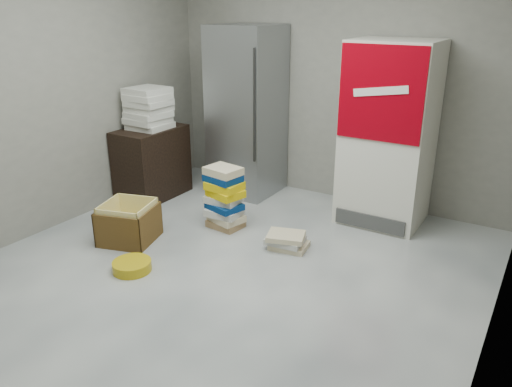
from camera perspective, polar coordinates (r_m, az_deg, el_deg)
The scene contains 10 objects.
ground at distance 3.99m, azimuth -6.68°, elevation -11.12°, with size 5.00×5.00×0.00m, color silver.
room_shell at distance 3.40m, azimuth -7.98°, elevation 15.53°, with size 4.04×5.04×2.82m.
steel_fridge at distance 5.76m, azimuth -1.03°, elevation 9.31°, with size 0.70×0.72×1.90m.
coke_cooler at distance 5.09m, azimuth 14.89°, elevation 6.54°, with size 0.80×0.73×1.80m.
wood_shelf at distance 5.84m, azimuth -11.80°, elevation 3.46°, with size 0.50×0.80×0.80m, color black.
supply_box_stack at distance 5.68m, azimuth -12.19°, elevation 9.49°, with size 0.43×0.44×0.45m.
phonebook_stack_main at distance 4.92m, azimuth -3.63°, elevation -0.50°, with size 0.40×0.35×0.63m.
phonebook_stack_side at distance 4.59m, azimuth 3.54°, elevation -5.40°, with size 0.40×0.36×0.15m.
cardboard_box at distance 4.85m, azimuth -14.32°, elevation -3.51°, with size 0.58×0.58×0.38m.
bucket_lid at distance 4.35m, azimuth -13.99°, elevation -8.05°, with size 0.32×0.32×0.09m, color #BB9E10.
Camera 1 is at (2.15, -2.62, 2.10)m, focal length 35.00 mm.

